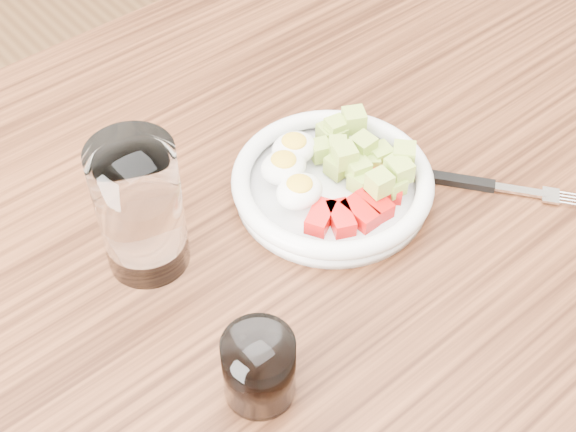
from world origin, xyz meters
name	(u,v)px	position (x,y,z in m)	size (l,w,h in m)	color
dining_table	(301,295)	(0.00, 0.00, 0.67)	(1.50, 0.90, 0.77)	brown
bowl	(333,180)	(0.06, 0.03, 0.79)	(0.21, 0.21, 0.06)	white
fork	(476,184)	(0.19, -0.06, 0.77)	(0.13, 0.16, 0.01)	black
water_glass	(140,208)	(-0.13, 0.08, 0.84)	(0.08, 0.08, 0.14)	white
coffee_glass	(259,368)	(-0.14, -0.11, 0.80)	(0.06, 0.06, 0.07)	white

